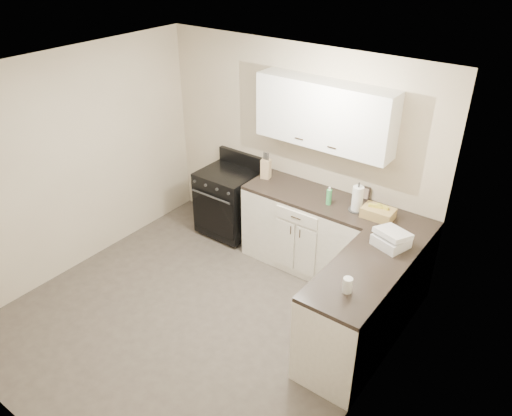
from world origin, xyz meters
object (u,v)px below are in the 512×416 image
Objects in this scene: knife_block at (266,169)px; wicker_basket at (378,213)px; countertop_grill at (391,241)px; paper_towel at (357,199)px; stove at (228,202)px.

knife_block is 0.73× the size of wicker_basket.
wicker_basket is at bearing 145.14° from countertop_grill.
wicker_basket is 1.12× the size of countertop_grill.
paper_towel is at bearing -18.46° from knife_block.
wicker_basket is at bearing 0.08° from paper_towel.
knife_block reaches higher than wicker_basket.
paper_towel is 0.86× the size of wicker_basket.
stove is at bearing -179.46° from paper_towel.
countertop_grill is at bearing -36.07° from paper_towel.
countertop_grill is at bearing -9.59° from stove.
knife_block is at bearing 7.56° from stove.
knife_block is 0.82× the size of countertop_grill.
wicker_basket is at bearing -18.01° from knife_block.
countertop_grill is (0.32, -0.41, -0.00)m from wicker_basket.
paper_towel is at bearing -179.92° from wicker_basket.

